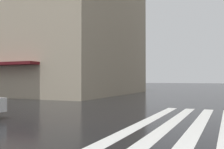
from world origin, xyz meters
TOP-DOWN VIEW (x-y plane):
  - zebra_crossing at (4.00, 2.34)m, footprint 13.00×5.50m
  - haussmann_block_mid at (21.13, 25.18)m, footprint 18.47×26.08m

SIDE VIEW (x-z plane):
  - zebra_crossing at x=4.00m, z-range 0.00..0.01m
  - haussmann_block_mid at x=21.13m, z-range -0.23..21.66m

